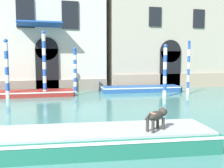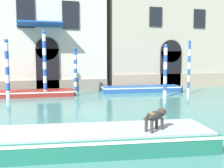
% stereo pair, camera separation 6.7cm
% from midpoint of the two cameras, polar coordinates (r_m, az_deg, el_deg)
% --- Properties ---
extents(palazzo_right, '(15.18, 6.13, 15.63)m').
position_cam_midpoint_polar(palazzo_right, '(27.02, 15.00, 16.71)').
color(palazzo_right, '#B2A893').
rests_on(palazzo_right, ground_plane).
extents(boat_foreground, '(6.85, 2.65, 0.60)m').
position_cam_midpoint_polar(boat_foreground, '(7.76, -2.64, -11.79)').
color(boat_foreground, '#1E6651').
rests_on(boat_foreground, ground_plane).
extents(dog_on_deck, '(0.86, 0.58, 0.63)m').
position_cam_midpoint_polar(dog_on_deck, '(7.59, 9.77, -6.86)').
color(dog_on_deck, '#332D28').
rests_on(dog_on_deck, boat_foreground).
extents(boat_moored_near_palazzo, '(6.79, 2.05, 0.38)m').
position_cam_midpoint_polar(boat_moored_near_palazzo, '(18.71, -18.63, -1.94)').
color(boat_moored_near_palazzo, maroon).
rests_on(boat_moored_near_palazzo, ground_plane).
extents(boat_moored_far, '(6.18, 2.10, 0.41)m').
position_cam_midpoint_polar(boat_moored_far, '(20.27, 6.54, -1.02)').
color(boat_moored_far, '#234C8C').
rests_on(boat_moored_far, ground_plane).
extents(mooring_pole_0, '(0.25, 0.25, 4.39)m').
position_cam_midpoint_polar(mooring_pole_0, '(18.05, -14.36, 4.33)').
color(mooring_pole_0, white).
rests_on(mooring_pole_0, ground_plane).
extents(mooring_pole_1, '(0.19, 0.19, 3.82)m').
position_cam_midpoint_polar(mooring_pole_1, '(19.34, 16.50, 3.50)').
color(mooring_pole_1, white).
rests_on(mooring_pole_1, ground_plane).
extents(mooring_pole_2, '(0.27, 0.27, 3.80)m').
position_cam_midpoint_polar(mooring_pole_2, '(17.90, -21.76, 3.12)').
color(mooring_pole_2, white).
rests_on(mooring_pole_2, ground_plane).
extents(mooring_pole_3, '(0.24, 0.24, 3.33)m').
position_cam_midpoint_polar(mooring_pole_3, '(18.29, -7.87, 2.80)').
color(mooring_pole_3, white).
rests_on(mooring_pole_3, ground_plane).
extents(mooring_pole_5, '(0.25, 0.25, 3.49)m').
position_cam_midpoint_polar(mooring_pole_5, '(17.46, 11.63, 2.85)').
color(mooring_pole_5, white).
rests_on(mooring_pole_5, ground_plane).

